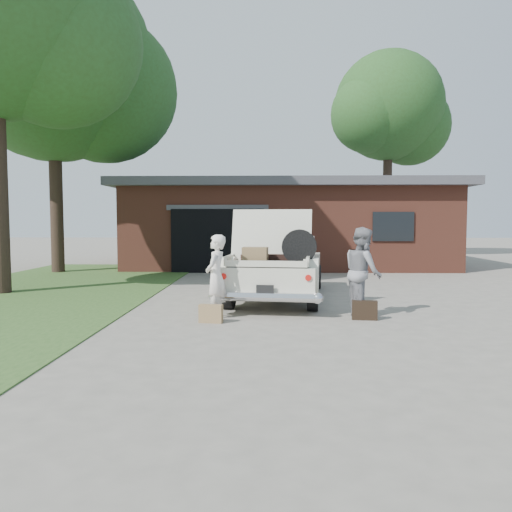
{
  "coord_description": "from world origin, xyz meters",
  "views": [
    {
      "loc": [
        0.24,
        -9.14,
        1.78
      ],
      "look_at": [
        0.0,
        0.6,
        1.1
      ],
      "focal_mm": 35.0,
      "sensor_mm": 36.0,
      "label": 1
    }
  ],
  "objects": [
    {
      "name": "tree_back",
      "position": [
        -7.0,
        8.03,
        6.93
      ],
      "size": [
        7.85,
        6.83,
        10.65
      ],
      "color": "#38281E",
      "rests_on": "ground"
    },
    {
      "name": "ground",
      "position": [
        0.0,
        0.0,
        0.0
      ],
      "size": [
        90.0,
        90.0,
        0.0
      ],
      "primitive_type": "plane",
      "color": "gray",
      "rests_on": "ground"
    },
    {
      "name": "tree_right",
      "position": [
        6.2,
        15.81,
        7.08
      ],
      "size": [
        6.08,
        5.28,
        10.04
      ],
      "color": "#38281E",
      "rests_on": "ground"
    },
    {
      "name": "suitcase_left",
      "position": [
        -0.77,
        -0.51,
        0.16
      ],
      "size": [
        0.43,
        0.21,
        0.32
      ],
      "primitive_type": "cube",
      "rotation": [
        0.0,
        0.0,
        -0.19
      ],
      "color": "#9A794E",
      "rests_on": "ground"
    },
    {
      "name": "woman_left",
      "position": [
        -0.72,
        -0.05,
        0.77
      ],
      "size": [
        0.48,
        0.62,
        1.54
      ],
      "primitive_type": "imported",
      "rotation": [
        0.0,
        0.0,
        -1.78
      ],
      "color": "white",
      "rests_on": "ground"
    },
    {
      "name": "grass_strip",
      "position": [
        -5.5,
        3.0,
        0.01
      ],
      "size": [
        6.0,
        16.0,
        0.02
      ],
      "primitive_type": "cube",
      "color": "#2D4C1E",
      "rests_on": "ground"
    },
    {
      "name": "sedan",
      "position": [
        0.48,
        2.37,
        0.73
      ],
      "size": [
        2.49,
        5.15,
        2.02
      ],
      "rotation": [
        0.0,
        0.0,
        -0.12
      ],
      "color": "beige",
      "rests_on": "ground"
    },
    {
      "name": "woman_right",
      "position": [
        2.01,
        0.16,
        0.84
      ],
      "size": [
        0.75,
        0.9,
        1.68
      ],
      "primitive_type": "imported",
      "rotation": [
        0.0,
        0.0,
        1.72
      ],
      "color": "gray",
      "rests_on": "ground"
    },
    {
      "name": "suitcase_right",
      "position": [
        1.99,
        -0.18,
        0.17
      ],
      "size": [
        0.46,
        0.2,
        0.35
      ],
      "primitive_type": "cube",
      "rotation": [
        0.0,
        0.0,
        -0.12
      ],
      "color": "black",
      "rests_on": "ground"
    },
    {
      "name": "house",
      "position": [
        0.98,
        11.47,
        1.67
      ],
      "size": [
        12.8,
        7.8,
        3.3
      ],
      "color": "brown",
      "rests_on": "ground"
    }
  ]
}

